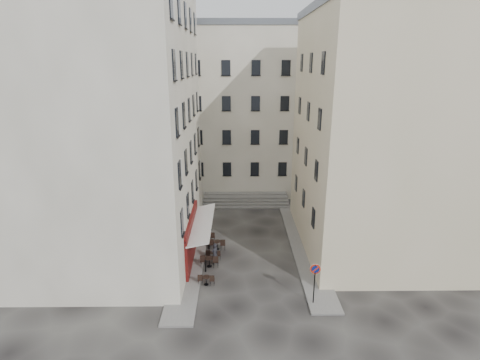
{
  "coord_description": "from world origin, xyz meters",
  "views": [
    {
      "loc": [
        -1.0,
        -24.93,
        14.58
      ],
      "look_at": [
        -0.7,
        4.0,
        5.42
      ],
      "focal_mm": 28.0,
      "sensor_mm": 36.0,
      "label": 1
    }
  ],
  "objects_px": {
    "no_parking_sign": "(315,276)",
    "pedestrian": "(215,254)",
    "bistro_table_a": "(206,280)",
    "bistro_table_b": "(209,261)"
  },
  "relations": [
    {
      "from": "bistro_table_b",
      "to": "pedestrian",
      "type": "height_order",
      "value": "pedestrian"
    },
    {
      "from": "no_parking_sign",
      "to": "pedestrian",
      "type": "distance_m",
      "value": 8.27
    },
    {
      "from": "bistro_table_b",
      "to": "no_parking_sign",
      "type": "bearing_deg",
      "value": -33.94
    },
    {
      "from": "no_parking_sign",
      "to": "pedestrian",
      "type": "xyz_separation_m",
      "value": [
        -6.46,
        5.03,
        -1.18
      ]
    },
    {
      "from": "bistro_table_a",
      "to": "pedestrian",
      "type": "relative_size",
      "value": 0.69
    },
    {
      "from": "pedestrian",
      "to": "bistro_table_b",
      "type": "bearing_deg",
      "value": 6.53
    },
    {
      "from": "no_parking_sign",
      "to": "pedestrian",
      "type": "relative_size",
      "value": 1.71
    },
    {
      "from": "bistro_table_b",
      "to": "pedestrian",
      "type": "xyz_separation_m",
      "value": [
        0.37,
        0.44,
        0.35
      ]
    },
    {
      "from": "pedestrian",
      "to": "bistro_table_a",
      "type": "bearing_deg",
      "value": 38.29
    },
    {
      "from": "pedestrian",
      "to": "no_parking_sign",
      "type": "bearing_deg",
      "value": 99.01
    }
  ]
}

